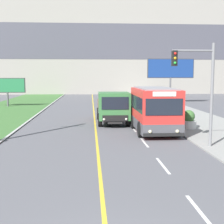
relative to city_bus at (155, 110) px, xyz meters
The scene contains 9 objects.
apartment_block_background 47.84m from the city_bus, 94.83° to the left, with size 80.00×8.04×20.20m.
city_bus is the anchor object (origin of this frame).
dump_truck 4.60m from the city_bus, 123.38° to the left, with size 2.43×6.78×2.57m.
traffic_light_mast 5.17m from the city_bus, 72.35° to the right, with size 2.28×0.32×5.55m.
billboard_large 22.72m from the city_bus, 72.90° to the left, with size 6.38×0.24×6.10m.
billboard_small 23.67m from the city_bus, 127.96° to the left, with size 4.38×0.24×3.54m.
planter_round_near 3.07m from the city_bus, 22.55° to the left, with size 1.13×1.13×1.32m.
planter_round_second 5.48m from the city_bus, 61.34° to the left, with size 1.13×1.13×1.26m.
planter_round_third 8.83m from the city_bus, 72.17° to the left, with size 1.10×1.10×1.26m.
Camera 1 is at (-0.35, -5.12, 3.89)m, focal length 50.00 mm.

